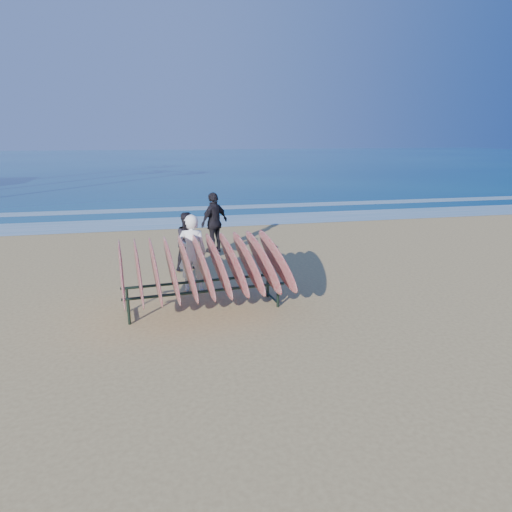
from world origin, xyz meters
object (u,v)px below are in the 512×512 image
Objects in this scene: person_white at (192,253)px; person_dark_b at (214,222)px; person_dark_a at (189,242)px; surfboard_rack at (203,266)px.

person_dark_b is (0.95, 3.42, 0.02)m from person_white.
person_dark_a is 2.00m from person_dark_b.
person_dark_b reaches higher than surfboard_rack.
person_dark_a reaches higher than surfboard_rack.
person_white is at bearing 90.12° from surfboard_rack.
person_white is at bearing 34.44° from person_dark_b.
surfboard_rack is 1.91× the size of person_white.
person_white reaches higher than person_dark_a.
person_dark_a is at bearing 22.92° from person_dark_b.
surfboard_rack is at bearing -111.56° from person_dark_a.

